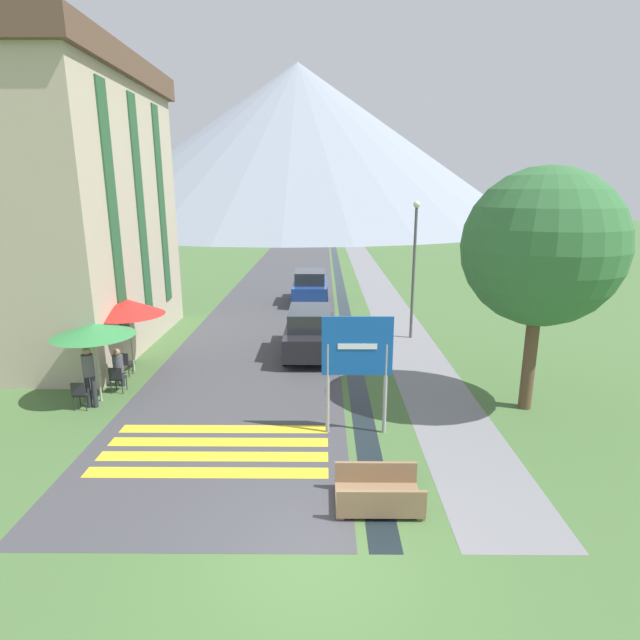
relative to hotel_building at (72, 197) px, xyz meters
name	(u,v)px	position (x,y,z in m)	size (l,w,h in m)	color
ground_plane	(322,303)	(9.40, 8.00, -5.88)	(160.00, 160.00, 0.00)	#476B38
road	(289,274)	(6.90, 18.00, -5.87)	(6.40, 60.00, 0.01)	#424247
footpath	(370,274)	(13.00, 18.00, -5.87)	(2.20, 60.00, 0.01)	slate
drainage_channel	(338,274)	(10.60, 18.00, -5.87)	(0.60, 60.00, 0.00)	black
crosswalk_marking	(216,449)	(6.90, -8.40, -5.87)	(5.44, 2.54, 0.01)	yellow
mountain_distant	(298,146)	(4.87, 76.81, 8.14)	(82.17, 82.17, 28.04)	gray
hotel_building	(72,197)	(0.00, 0.00, 0.00)	(5.55, 9.84, 10.88)	#BCAD93
road_sign	(357,357)	(10.34, -7.50, -3.82)	(1.77, 0.11, 3.11)	#9E9EA3
footbridge	(378,495)	(10.60, -10.59, -5.65)	(1.70, 1.10, 0.65)	#846647
parked_car_near	(310,331)	(9.00, -1.05, -4.96)	(1.94, 4.34, 1.82)	black
parked_car_far	(310,286)	(8.75, 8.08, -4.97)	(1.98, 4.10, 1.82)	navy
cafe_chair_near_right	(117,377)	(3.12, -4.90, -5.36)	(0.40, 0.40, 0.85)	#232328
cafe_chair_nearest	(80,393)	(2.57, -6.15, -5.36)	(0.40, 0.40, 0.85)	#232328
cafe_chair_middle	(124,362)	(2.78, -3.51, -5.36)	(0.40, 0.40, 0.85)	#232328
cafe_umbrella_front_green	(93,330)	(2.86, -5.54, -3.67)	(2.34, 2.34, 2.38)	#B7B2A8
cafe_umbrella_middle_red	(128,307)	(2.89, -2.95, -3.60)	(2.40, 2.40, 2.55)	#B7B2A8
person_standing_terrace	(89,373)	(2.80, -5.98, -4.82)	(0.32, 0.32, 1.81)	#282833
person_seated_far	(118,366)	(2.95, -4.35, -5.18)	(0.32, 0.32, 1.25)	#282833
streetlamp	(414,260)	(13.23, 1.18, -2.53)	(0.28, 0.28, 5.70)	#515156
tree_by_path	(542,248)	(15.33, -5.92, -1.26)	(4.24, 4.24, 6.75)	brown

